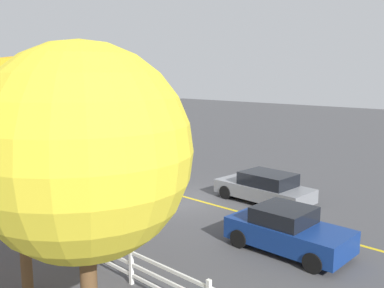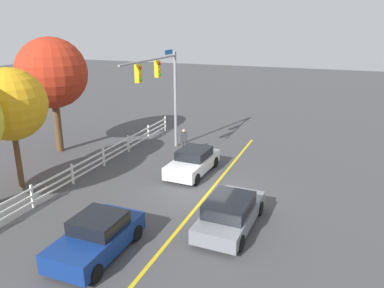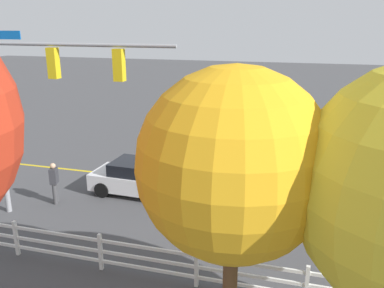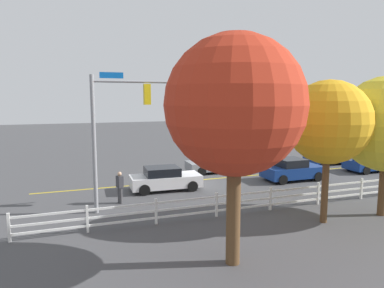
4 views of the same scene
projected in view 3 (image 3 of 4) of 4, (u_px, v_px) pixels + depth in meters
The scene contains 9 objects.
ground_plane at pixel (205, 184), 18.14m from camera, with size 120.00×120.00×0.00m, color #444447.
lane_center_stripe at pixel (297, 194), 17.09m from camera, with size 28.00×0.16×0.01m, color gold.
signal_assembly at pixel (40, 92), 13.67m from camera, with size 6.93×0.38×6.70m.
car_0 at pixel (367, 207), 14.29m from camera, with size 4.03×2.00×1.48m.
car_3 at pixel (272, 161), 19.03m from camera, with size 4.59×2.11×1.41m.
car_4 at pixel (141, 178), 16.96m from camera, with size 4.27×2.02×1.42m.
pedestrian at pixel (54, 181), 15.99m from camera, with size 0.37×0.46×1.69m.
white_rail_fence at pixel (250, 276), 10.57m from camera, with size 26.10×0.10×1.15m.
tree_1 at pixel (234, 165), 7.40m from camera, with size 3.64×3.64×6.29m.
Camera 3 is at (-4.04, 16.37, 6.95)m, focal length 37.81 mm.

